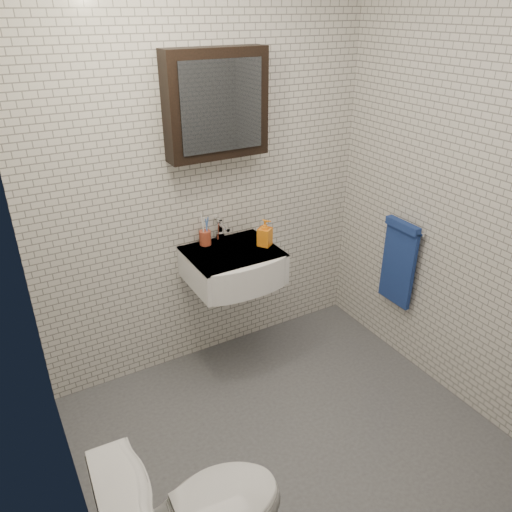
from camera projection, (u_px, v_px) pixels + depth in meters
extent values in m
cube|color=#484B50|center=(291.00, 439.00, 2.82)|extent=(2.20, 2.00, 0.01)
cube|color=silver|center=(206.00, 179.00, 3.03)|extent=(2.20, 0.02, 2.50)
cube|color=silver|center=(489.00, 364.00, 1.48)|extent=(2.20, 0.02, 2.50)
cube|color=silver|center=(42.00, 306.00, 1.77)|extent=(0.02, 2.00, 2.50)
cube|color=silver|center=(465.00, 198.00, 2.74)|extent=(0.02, 2.00, 2.50)
cube|color=white|center=(233.00, 265.00, 3.10)|extent=(0.55, 0.45, 0.20)
cylinder|color=silver|center=(231.00, 251.00, 3.08)|extent=(0.31, 0.31, 0.02)
cylinder|color=silver|center=(231.00, 250.00, 3.08)|extent=(0.04, 0.04, 0.01)
cube|color=white|center=(232.00, 251.00, 3.06)|extent=(0.55, 0.45, 0.01)
cylinder|color=silver|center=(220.00, 237.00, 3.17)|extent=(0.06, 0.06, 0.06)
cylinder|color=silver|center=(220.00, 228.00, 3.15)|extent=(0.03, 0.03, 0.08)
cylinder|color=silver|center=(224.00, 227.00, 3.09)|extent=(0.02, 0.12, 0.02)
cube|color=silver|center=(217.00, 218.00, 3.14)|extent=(0.02, 0.09, 0.01)
cube|color=black|center=(216.00, 104.00, 2.79)|extent=(0.60, 0.14, 0.60)
cube|color=#3F444C|center=(222.00, 107.00, 2.73)|extent=(0.49, 0.01, 0.49)
cylinder|color=silver|center=(406.00, 227.00, 3.13)|extent=(0.02, 0.30, 0.02)
cylinder|color=silver|center=(393.00, 220.00, 3.24)|extent=(0.04, 0.02, 0.02)
cylinder|color=silver|center=(423.00, 234.00, 3.04)|extent=(0.04, 0.02, 0.02)
cube|color=#1F4F8F|center=(398.00, 266.00, 3.25)|extent=(0.03, 0.26, 0.54)
cube|color=#1F4F8F|center=(403.00, 226.00, 3.11)|extent=(0.05, 0.26, 0.05)
cylinder|color=#9F3F27|center=(205.00, 238.00, 3.12)|extent=(0.10, 0.10, 0.09)
cylinder|color=white|center=(203.00, 230.00, 3.08)|extent=(0.02, 0.03, 0.17)
cylinder|color=#3F6ECA|center=(207.00, 230.00, 3.10)|extent=(0.01, 0.02, 0.16)
cylinder|color=white|center=(203.00, 228.00, 3.10)|extent=(0.02, 0.03, 0.18)
cylinder|color=#3F6ECA|center=(207.00, 229.00, 3.11)|extent=(0.02, 0.04, 0.16)
imported|color=orange|center=(265.00, 233.00, 3.09)|extent=(0.11, 0.11, 0.17)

